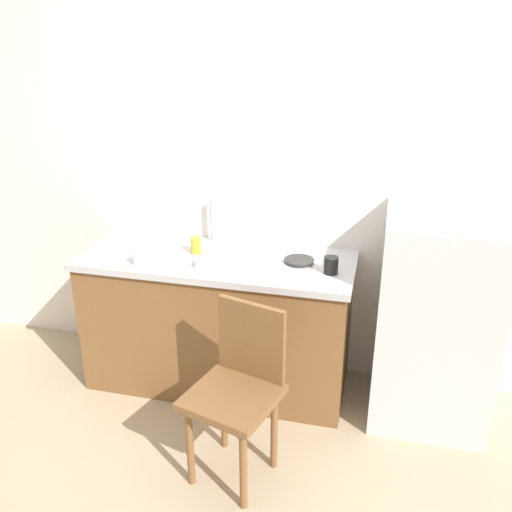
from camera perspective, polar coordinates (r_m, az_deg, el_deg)
The scene contains 12 objects.
ground_plane at distance 3.04m, azimuth -0.00°, elevation -20.68°, with size 8.00×8.00×0.00m, color tan.
back_wall at distance 3.30m, azimuth 4.17°, elevation 7.73°, with size 4.80×0.10×2.48m, color white.
cabinet_base at distance 3.39m, azimuth -3.94°, elevation -7.08°, with size 1.57×0.60×0.81m, color brown.
countertop at distance 3.20m, azimuth -4.14°, elevation -0.41°, with size 1.61×0.64×0.04m, color #B7B7BC.
faucet at distance 3.40m, azimuth -4.61°, elevation 3.76°, with size 0.02×0.02×0.27m, color #B7B7BC.
refrigerator at distance 3.18m, azimuth 18.22°, elevation -6.44°, with size 0.62×0.61×1.20m, color silver.
chair at distance 2.69m, azimuth -1.82°, elevation -13.41°, with size 0.50×0.50×0.89m.
dish_tray at distance 3.08m, azimuth -3.28°, elevation -0.42°, with size 0.28×0.20×0.05m, color white.
hotplate at distance 3.11m, azimuth 4.54°, elevation -0.50°, with size 0.17×0.17×0.02m, color #2D2D2D.
cup_black at distance 2.98m, azimuth 7.86°, elevation -0.96°, with size 0.08×0.08×0.09m, color black.
cup_white at distance 3.15m, azimuth -12.21°, elevation -0.20°, with size 0.07×0.07×0.07m, color white.
cup_yellow at distance 3.24m, azimuth -6.30°, elevation 1.14°, with size 0.06×0.06×0.10m, color yellow.
Camera 1 is at (0.53, -2.15, 2.09)m, focal length 38.21 mm.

